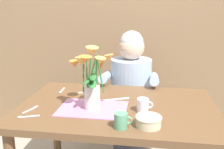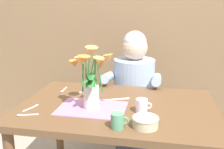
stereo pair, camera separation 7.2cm
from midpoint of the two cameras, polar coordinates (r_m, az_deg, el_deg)
wood_panel_backdrop at (r=2.54m, az=6.26°, el=13.07°), size 4.00×0.10×2.50m
dining_table at (r=1.65m, az=2.38°, el=-9.85°), size 1.20×0.80×0.74m
seated_person at (r=2.24m, az=5.67°, el=-5.18°), size 0.45×0.47×1.14m
striped_placemat at (r=1.56m, az=-3.09°, el=-7.41°), size 0.40×0.28×0.00m
flower_vase at (r=1.50m, az=-3.37°, el=-0.76°), size 0.27×0.24×0.37m
ceramic_bowl at (r=1.34m, az=8.91°, el=-10.18°), size 0.14×0.14×0.06m
dinner_knife at (r=1.70m, az=1.96°, el=-5.48°), size 0.18×0.09×0.00m
ceramic_mug at (r=1.51m, az=7.96°, el=-6.81°), size 0.09×0.07×0.08m
coffee_cup at (r=1.32m, az=2.86°, el=-10.10°), size 0.09×0.07×0.08m
spoon_0 at (r=1.89m, az=-9.59°, el=-3.45°), size 0.02×0.12×0.01m
spoon_1 at (r=1.86m, az=-3.70°, el=-3.64°), size 0.11×0.07×0.01m
spoon_2 at (r=1.54m, az=-17.40°, el=-8.47°), size 0.12×0.06×0.01m
spoon_3 at (r=1.64m, az=-15.67°, el=-6.87°), size 0.06×0.12×0.01m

